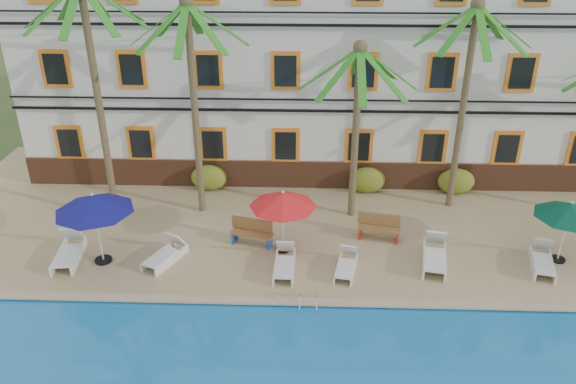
{
  "coord_description": "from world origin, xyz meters",
  "views": [
    {
      "loc": [
        -0.65,
        -14.47,
        10.81
      ],
      "look_at": [
        -1.26,
        3.0,
        2.0
      ],
      "focal_mm": 35.0,
      "sensor_mm": 36.0,
      "label": 1
    }
  ],
  "objects_px": {
    "umbrella_red": "(283,200)",
    "umbrella_green": "(570,210)",
    "lounger_e": "(435,255)",
    "lounger_a": "(69,251)",
    "bench_right": "(379,227)",
    "bench_left": "(253,232)",
    "palm_d": "(467,80)",
    "umbrella_blue": "(94,204)",
    "lounger_b": "(166,254)",
    "palm_c": "(357,107)",
    "palm_a": "(94,74)",
    "lounger_d": "(346,265)",
    "lounger_c": "(284,263)",
    "pool_ladder": "(308,305)",
    "palm_b": "(193,81)",
    "lounger_f": "(542,260)"
  },
  "relations": [
    {
      "from": "palm_c",
      "to": "lounger_a",
      "type": "height_order",
      "value": "palm_c"
    },
    {
      "from": "umbrella_red",
      "to": "lounger_d",
      "type": "relative_size",
      "value": 1.34
    },
    {
      "from": "umbrella_blue",
      "to": "lounger_c",
      "type": "relative_size",
      "value": 1.4
    },
    {
      "from": "umbrella_blue",
      "to": "pool_ladder",
      "type": "xyz_separation_m",
      "value": [
        6.88,
        -2.09,
        -2.19
      ]
    },
    {
      "from": "bench_right",
      "to": "palm_c",
      "type": "bearing_deg",
      "value": 116.91
    },
    {
      "from": "umbrella_green",
      "to": "lounger_a",
      "type": "xyz_separation_m",
      "value": [
        -16.45,
        -0.51,
        -1.61
      ]
    },
    {
      "from": "lounger_a",
      "to": "bench_right",
      "type": "distance_m",
      "value": 10.72
    },
    {
      "from": "umbrella_blue",
      "to": "bench_left",
      "type": "relative_size",
      "value": 1.63
    },
    {
      "from": "umbrella_red",
      "to": "lounger_d",
      "type": "distance_m",
      "value": 2.98
    },
    {
      "from": "lounger_e",
      "to": "bench_left",
      "type": "xyz_separation_m",
      "value": [
        -6.15,
        1.06,
        0.15
      ]
    },
    {
      "from": "palm_c",
      "to": "umbrella_red",
      "type": "height_order",
      "value": "palm_c"
    },
    {
      "from": "palm_b",
      "to": "umbrella_blue",
      "type": "distance_m",
      "value": 5.47
    },
    {
      "from": "umbrella_green",
      "to": "bench_left",
      "type": "distance_m",
      "value": 10.49
    },
    {
      "from": "umbrella_blue",
      "to": "bench_right",
      "type": "xyz_separation_m",
      "value": [
        9.4,
        1.82,
        -1.72
      ]
    },
    {
      "from": "lounger_b",
      "to": "lounger_c",
      "type": "distance_m",
      "value": 4.01
    },
    {
      "from": "lounger_c",
      "to": "bench_right",
      "type": "height_order",
      "value": "bench_right"
    },
    {
      "from": "umbrella_red",
      "to": "umbrella_green",
      "type": "xyz_separation_m",
      "value": [
        9.27,
        -0.33,
        -0.04
      ]
    },
    {
      "from": "bench_right",
      "to": "umbrella_red",
      "type": "bearing_deg",
      "value": -165.25
    },
    {
      "from": "umbrella_green",
      "to": "palm_a",
      "type": "bearing_deg",
      "value": 171.3
    },
    {
      "from": "palm_c",
      "to": "umbrella_red",
      "type": "distance_m",
      "value": 4.35
    },
    {
      "from": "palm_b",
      "to": "lounger_b",
      "type": "height_order",
      "value": "palm_b"
    },
    {
      "from": "lounger_a",
      "to": "lounger_c",
      "type": "bearing_deg",
      "value": -3.08
    },
    {
      "from": "umbrella_red",
      "to": "lounger_e",
      "type": "bearing_deg",
      "value": -7.58
    },
    {
      "from": "bench_left",
      "to": "bench_right",
      "type": "distance_m",
      "value": 4.51
    },
    {
      "from": "palm_a",
      "to": "pool_ladder",
      "type": "distance_m",
      "value": 10.55
    },
    {
      "from": "umbrella_red",
      "to": "lounger_b",
      "type": "xyz_separation_m",
      "value": [
        -3.9,
        -0.83,
        -1.68
      ]
    },
    {
      "from": "palm_a",
      "to": "lounger_b",
      "type": "bearing_deg",
      "value": -48.25
    },
    {
      "from": "umbrella_green",
      "to": "bench_right",
      "type": "distance_m",
      "value": 6.17
    },
    {
      "from": "palm_a",
      "to": "lounger_d",
      "type": "distance_m",
      "value": 10.65
    },
    {
      "from": "lounger_f",
      "to": "palm_a",
      "type": "bearing_deg",
      "value": 169.25
    },
    {
      "from": "umbrella_green",
      "to": "pool_ladder",
      "type": "xyz_separation_m",
      "value": [
        -8.4,
        -2.68,
        -1.91
      ]
    },
    {
      "from": "lounger_a",
      "to": "lounger_d",
      "type": "height_order",
      "value": "lounger_a"
    },
    {
      "from": "umbrella_green",
      "to": "pool_ladder",
      "type": "height_order",
      "value": "umbrella_green"
    },
    {
      "from": "lounger_d",
      "to": "palm_c",
      "type": "bearing_deg",
      "value": 83.91
    },
    {
      "from": "palm_c",
      "to": "umbrella_green",
      "type": "relative_size",
      "value": 2.96
    },
    {
      "from": "lounger_a",
      "to": "lounger_d",
      "type": "bearing_deg",
      "value": -2.42
    },
    {
      "from": "palm_a",
      "to": "lounger_e",
      "type": "bearing_deg",
      "value": -13.4
    },
    {
      "from": "umbrella_red",
      "to": "lounger_a",
      "type": "height_order",
      "value": "umbrella_red"
    },
    {
      "from": "lounger_d",
      "to": "bench_left",
      "type": "xyz_separation_m",
      "value": [
        -3.2,
        1.63,
        0.22
      ]
    },
    {
      "from": "umbrella_red",
      "to": "umbrella_green",
      "type": "distance_m",
      "value": 9.28
    },
    {
      "from": "palm_b",
      "to": "lounger_f",
      "type": "distance_m",
      "value": 13.31
    },
    {
      "from": "umbrella_green",
      "to": "bench_right",
      "type": "bearing_deg",
      "value": 168.2
    },
    {
      "from": "palm_d",
      "to": "umbrella_blue",
      "type": "height_order",
      "value": "palm_d"
    },
    {
      "from": "palm_b",
      "to": "bench_right",
      "type": "relative_size",
      "value": 5.18
    },
    {
      "from": "umbrella_blue",
      "to": "palm_b",
      "type": "bearing_deg",
      "value": 53.69
    },
    {
      "from": "umbrella_green",
      "to": "lounger_e",
      "type": "xyz_separation_m",
      "value": [
        -4.21,
        -0.34,
        -1.6
      ]
    },
    {
      "from": "lounger_e",
      "to": "umbrella_red",
      "type": "bearing_deg",
      "value": 172.42
    },
    {
      "from": "palm_a",
      "to": "palm_b",
      "type": "xyz_separation_m",
      "value": [
        3.2,
        0.69,
        -0.4
      ]
    },
    {
      "from": "lounger_a",
      "to": "bench_left",
      "type": "bearing_deg",
      "value": 11.45
    },
    {
      "from": "palm_c",
      "to": "umbrella_blue",
      "type": "height_order",
      "value": "palm_c"
    }
  ]
}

